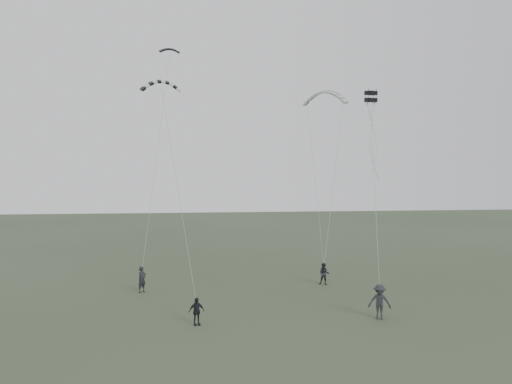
{
  "coord_description": "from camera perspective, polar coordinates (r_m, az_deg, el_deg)",
  "views": [
    {
      "loc": [
        -3.47,
        -29.23,
        8.33
      ],
      "look_at": [
        0.52,
        4.84,
        6.85
      ],
      "focal_mm": 35.0,
      "sensor_mm": 36.0,
      "label": 1
    }
  ],
  "objects": [
    {
      "name": "flyer_left",
      "position": [
        35.41,
        -12.9,
        -9.72
      ],
      "size": [
        0.75,
        0.77,
        1.78
      ],
      "primitive_type": "imported",
      "rotation": [
        0.0,
        0.0,
        0.83
      ],
      "color": "black",
      "rests_on": "ground"
    },
    {
      "name": "ground",
      "position": [
        30.59,
        0.08,
        -13.32
      ],
      "size": [
        140.0,
        140.0,
        0.0
      ],
      "primitive_type": "plane",
      "color": "#35432D",
      "rests_on": "ground"
    },
    {
      "name": "flyer_center",
      "position": [
        27.75,
        -6.82,
        -13.39
      ],
      "size": [
        0.95,
        0.64,
        1.5
      ],
      "primitive_type": "imported",
      "rotation": [
        0.0,
        0.0,
        0.34
      ],
      "color": "black",
      "rests_on": "ground"
    },
    {
      "name": "kite_striped",
      "position": [
        35.91,
        -10.79,
        12.3
      ],
      "size": [
        2.87,
        1.42,
        1.27
      ],
      "primitive_type": null,
      "rotation": [
        0.34,
        0.0,
        0.15
      ],
      "color": "black",
      "rests_on": "flyer_center"
    },
    {
      "name": "kite_box",
      "position": [
        32.87,
        12.99,
        10.58
      ],
      "size": [
        0.8,
        0.83,
        0.75
      ],
      "primitive_type": null,
      "rotation": [
        0.09,
        0.0,
        0.41
      ],
      "color": "black",
      "rests_on": "flyer_far"
    },
    {
      "name": "flyer_right",
      "position": [
        37.15,
        7.79,
        -9.25
      ],
      "size": [
        0.94,
        0.84,
        1.59
      ],
      "primitive_type": "imported",
      "rotation": [
        0.0,
        0.0,
        -0.38
      ],
      "color": "#242429",
      "rests_on": "ground"
    },
    {
      "name": "kite_pale_large",
      "position": [
        42.52,
        7.85,
        11.23
      ],
      "size": [
        3.83,
        3.03,
        1.72
      ],
      "primitive_type": null,
      "rotation": [
        0.22,
        0.0,
        -0.57
      ],
      "color": "#ACAFB1",
      "rests_on": "flyer_right"
    },
    {
      "name": "flyer_far",
      "position": [
        29.38,
        13.95,
        -12.08
      ],
      "size": [
        1.44,
        1.11,
        1.96
      ],
      "primitive_type": "imported",
      "rotation": [
        0.0,
        0.0,
        -0.35
      ],
      "color": "#252529",
      "rests_on": "ground"
    },
    {
      "name": "kite_dark_small",
      "position": [
        44.29,
        -9.85,
        15.79
      ],
      "size": [
        1.79,
        0.94,
        0.7
      ],
      "primitive_type": null,
      "rotation": [
        0.42,
        0.0,
        0.15
      ],
      "color": "black",
      "rests_on": "flyer_left"
    }
  ]
}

